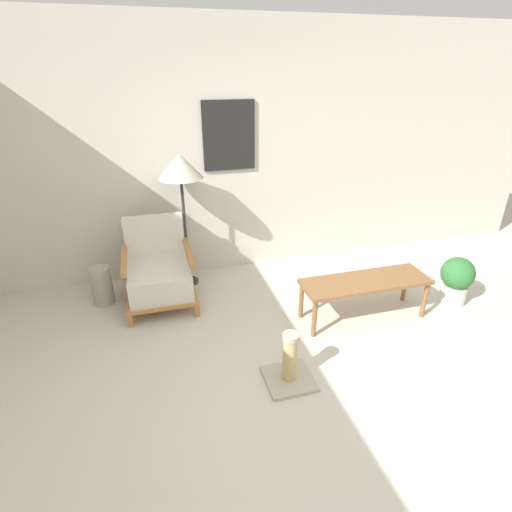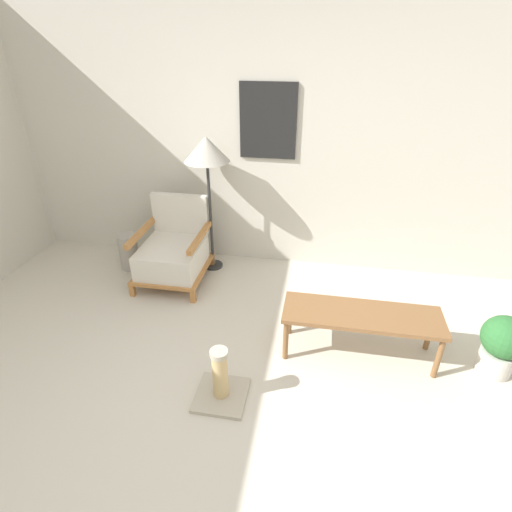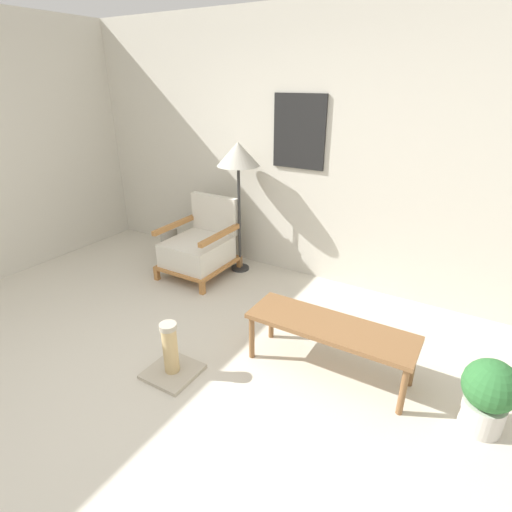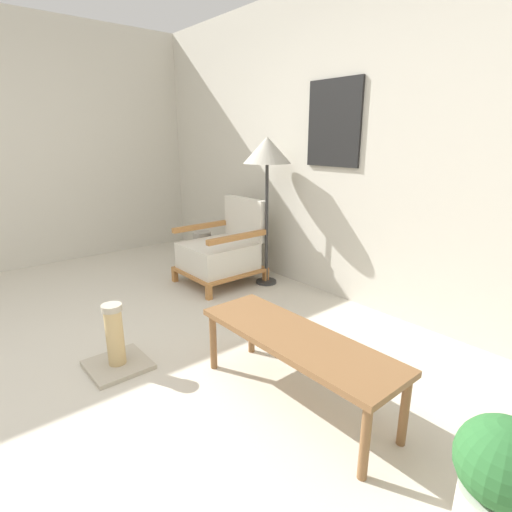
{
  "view_description": "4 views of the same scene",
  "coord_description": "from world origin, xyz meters",
  "px_view_note": "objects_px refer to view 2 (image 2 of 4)",
  "views": [
    {
      "loc": [
        -0.95,
        -1.79,
        2.23
      ],
      "look_at": [
        0.01,
        1.58,
        0.55
      ],
      "focal_mm": 28.0,
      "sensor_mm": 36.0,
      "label": 1
    },
    {
      "loc": [
        0.55,
        -1.5,
        2.32
      ],
      "look_at": [
        0.01,
        1.58,
        0.55
      ],
      "focal_mm": 28.0,
      "sensor_mm": 36.0,
      "label": 2
    },
    {
      "loc": [
        1.72,
        -1.28,
        2.04
      ],
      "look_at": [
        0.01,
        1.58,
        0.55
      ],
      "focal_mm": 28.0,
      "sensor_mm": 36.0,
      "label": 3
    },
    {
      "loc": [
        2.28,
        -0.34,
        1.44
      ],
      "look_at": [
        0.01,
        1.58,
        0.55
      ],
      "focal_mm": 28.0,
      "sensor_mm": 36.0,
      "label": 4
    }
  ],
  "objects_px": {
    "vase": "(129,252)",
    "potted_plant": "(502,344)",
    "coffee_table": "(362,318)",
    "scratching_post": "(221,383)",
    "armchair": "(173,252)",
    "floor_lamp": "(207,153)"
  },
  "relations": [
    {
      "from": "scratching_post",
      "to": "armchair",
      "type": "bearing_deg",
      "value": 120.85
    },
    {
      "from": "vase",
      "to": "potted_plant",
      "type": "height_order",
      "value": "potted_plant"
    },
    {
      "from": "armchair",
      "to": "potted_plant",
      "type": "relative_size",
      "value": 1.67
    },
    {
      "from": "floor_lamp",
      "to": "coffee_table",
      "type": "xyz_separation_m",
      "value": [
        1.53,
        -1.14,
        -0.92
      ]
    },
    {
      "from": "floor_lamp",
      "to": "coffee_table",
      "type": "distance_m",
      "value": 2.12
    },
    {
      "from": "armchair",
      "to": "floor_lamp",
      "type": "xyz_separation_m",
      "value": [
        0.33,
        0.31,
        0.96
      ]
    },
    {
      "from": "potted_plant",
      "to": "scratching_post",
      "type": "distance_m",
      "value": 2.12
    },
    {
      "from": "armchair",
      "to": "vase",
      "type": "height_order",
      "value": "armchair"
    },
    {
      "from": "coffee_table",
      "to": "scratching_post",
      "type": "distance_m",
      "value": 1.19
    },
    {
      "from": "coffee_table",
      "to": "vase",
      "type": "distance_m",
      "value": 2.62
    },
    {
      "from": "coffee_table",
      "to": "vase",
      "type": "bearing_deg",
      "value": 158.51
    },
    {
      "from": "armchair",
      "to": "potted_plant",
      "type": "xyz_separation_m",
      "value": [
        2.9,
        -0.85,
        -0.05
      ]
    },
    {
      "from": "floor_lamp",
      "to": "potted_plant",
      "type": "distance_m",
      "value": 2.99
    },
    {
      "from": "floor_lamp",
      "to": "vase",
      "type": "relative_size",
      "value": 3.58
    },
    {
      "from": "potted_plant",
      "to": "scratching_post",
      "type": "xyz_separation_m",
      "value": [
        -2.02,
        -0.62,
        -0.13
      ]
    },
    {
      "from": "floor_lamp",
      "to": "scratching_post",
      "type": "distance_m",
      "value": 2.18
    },
    {
      "from": "coffee_table",
      "to": "vase",
      "type": "height_order",
      "value": "coffee_table"
    },
    {
      "from": "vase",
      "to": "potted_plant",
      "type": "distance_m",
      "value": 3.6
    },
    {
      "from": "floor_lamp",
      "to": "potted_plant",
      "type": "xyz_separation_m",
      "value": [
        2.57,
        -1.16,
        -1.01
      ]
    },
    {
      "from": "armchair",
      "to": "floor_lamp",
      "type": "height_order",
      "value": "floor_lamp"
    },
    {
      "from": "armchair",
      "to": "floor_lamp",
      "type": "distance_m",
      "value": 1.06
    },
    {
      "from": "armchair",
      "to": "floor_lamp",
      "type": "relative_size",
      "value": 0.58
    }
  ]
}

